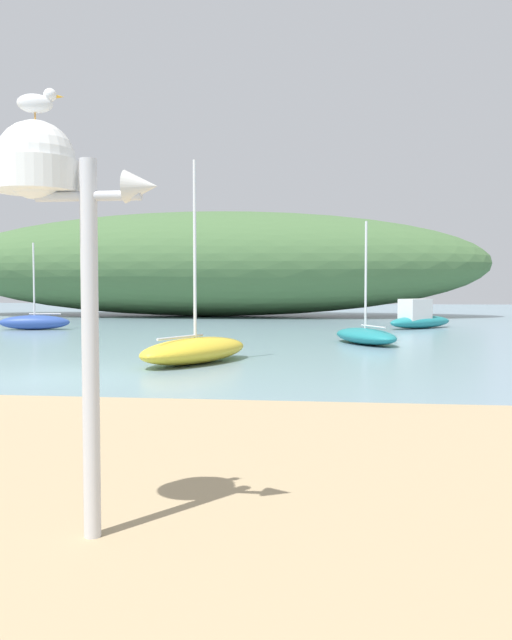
{
  "coord_description": "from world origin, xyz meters",
  "views": [
    {
      "loc": [
        5.82,
        -13.69,
        1.97
      ],
      "look_at": [
        3.23,
        7.7,
        0.87
      ],
      "focal_mm": 37.43,
      "sensor_mm": 36.0,
      "label": 1
    }
  ],
  "objects_px": {
    "sailboat_by_sandbar": "(195,350)",
    "sailboat_east_reach": "(35,322)",
    "mast_structure": "(48,191)",
    "motorboat_mid_channel": "(419,318)",
    "seagull_on_radar": "(37,102)",
    "sailboat_far_left": "(365,336)"
  },
  "relations": [
    {
      "from": "sailboat_by_sandbar",
      "to": "sailboat_east_reach",
      "type": "bearing_deg",
      "value": 129.89
    },
    {
      "from": "mast_structure",
      "to": "sailboat_far_left",
      "type": "relative_size",
      "value": 0.7
    },
    {
      "from": "sailboat_far_left",
      "to": "sailboat_by_sandbar",
      "type": "distance_m",
      "value": 7.69
    },
    {
      "from": "mast_structure",
      "to": "sailboat_east_reach",
      "type": "relative_size",
      "value": 0.75
    },
    {
      "from": "mast_structure",
      "to": "motorboat_mid_channel",
      "type": "xyz_separation_m",
      "value": [
        5.79,
        27.13,
        -2.15
      ]
    },
    {
      "from": "motorboat_mid_channel",
      "to": "sailboat_by_sandbar",
      "type": "height_order",
      "value": "sailboat_by_sandbar"
    },
    {
      "from": "seagull_on_radar",
      "to": "sailboat_east_reach",
      "type": "xyz_separation_m",
      "value": [
        -11.46,
        24.09,
        -2.9
      ]
    },
    {
      "from": "sailboat_far_left",
      "to": "mast_structure",
      "type": "bearing_deg",
      "value": -99.18
    },
    {
      "from": "seagull_on_radar",
      "to": "sailboat_by_sandbar",
      "type": "distance_m",
      "value": 12.64
    },
    {
      "from": "motorboat_mid_channel",
      "to": "sailboat_by_sandbar",
      "type": "relative_size",
      "value": 0.71
    },
    {
      "from": "mast_structure",
      "to": "sailboat_by_sandbar",
      "type": "bearing_deg",
      "value": 97.43
    },
    {
      "from": "sailboat_far_left",
      "to": "motorboat_mid_channel",
      "type": "xyz_separation_m",
      "value": [
        2.82,
        8.73,
        0.19
      ]
    },
    {
      "from": "mast_structure",
      "to": "sailboat_east_reach",
      "type": "bearing_deg",
      "value": 115.57
    },
    {
      "from": "mast_structure",
      "to": "motorboat_mid_channel",
      "type": "relative_size",
      "value": 0.8
    },
    {
      "from": "mast_structure",
      "to": "sailboat_by_sandbar",
      "type": "xyz_separation_m",
      "value": [
        -1.59,
        12.21,
        -2.29
      ]
    },
    {
      "from": "sailboat_far_left",
      "to": "seagull_on_radar",
      "type": "bearing_deg",
      "value": -99.39
    },
    {
      "from": "seagull_on_radar",
      "to": "sailboat_by_sandbar",
      "type": "height_order",
      "value": "sailboat_by_sandbar"
    },
    {
      "from": "sailboat_far_left",
      "to": "motorboat_mid_channel",
      "type": "bearing_deg",
      "value": 72.1
    },
    {
      "from": "sailboat_east_reach",
      "to": "motorboat_mid_channel",
      "type": "xyz_separation_m",
      "value": [
        17.32,
        3.04,
        0.13
      ]
    },
    {
      "from": "seagull_on_radar",
      "to": "sailboat_far_left",
      "type": "distance_m",
      "value": 18.88
    },
    {
      "from": "mast_structure",
      "to": "sailboat_far_left",
      "type": "xyz_separation_m",
      "value": [
        2.97,
        18.4,
        -2.34
      ]
    },
    {
      "from": "seagull_on_radar",
      "to": "sailboat_east_reach",
      "type": "relative_size",
      "value": 0.08
    }
  ]
}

